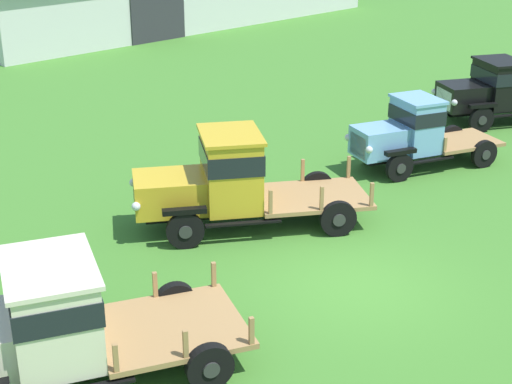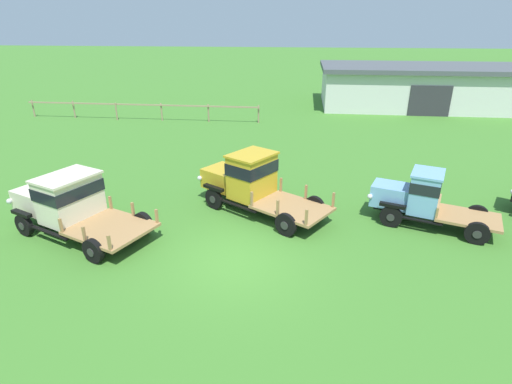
{
  "view_description": "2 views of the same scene",
  "coord_description": "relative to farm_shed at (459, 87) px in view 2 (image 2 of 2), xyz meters",
  "views": [
    {
      "loc": [
        -11.15,
        -8.91,
        7.87
      ],
      "look_at": [
        0.26,
        3.32,
        1.0
      ],
      "focal_mm": 55.0,
      "sensor_mm": 36.0,
      "label": 1
    },
    {
      "loc": [
        1.91,
        -10.63,
        6.97
      ],
      "look_at": [
        0.26,
        3.32,
        1.0
      ],
      "focal_mm": 28.0,
      "sensor_mm": 36.0,
      "label": 2
    }
  ],
  "objects": [
    {
      "name": "ground_plane",
      "position": [
        -15.43,
        -27.03,
        -1.79
      ],
      "size": [
        240.0,
        240.0,
        0.0
      ],
      "primitive_type": "plane",
      "color": "#3D7528"
    },
    {
      "name": "farm_shed",
      "position": [
        0.0,
        0.0,
        0.0
      ],
      "size": [
        24.13,
        9.03,
        3.55
      ],
      "color": "silver",
      "rests_on": "ground"
    },
    {
      "name": "paddock_fence",
      "position": [
        -25.95,
        -8.25,
        -0.83
      ],
      "size": [
        18.33,
        0.49,
        1.32
      ],
      "color": "#997F60",
      "rests_on": "ground"
    },
    {
      "name": "vintage_truck_second_in_line",
      "position": [
        -21.7,
        -25.65,
        -0.68
      ],
      "size": [
        5.94,
        3.99,
        2.14
      ],
      "color": "black",
      "rests_on": "ground"
    },
    {
      "name": "vintage_truck_midrow_center",
      "position": [
        -15.52,
        -23.04,
        -0.59
      ],
      "size": [
        5.66,
        4.49,
        2.34
      ],
      "color": "black",
      "rests_on": "ground"
    },
    {
      "name": "vintage_truck_far_side",
      "position": [
        -9.08,
        -23.6,
        -0.75
      ],
      "size": [
        4.73,
        2.92,
        2.06
      ],
      "color": "black",
      "rests_on": "ground"
    }
  ]
}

